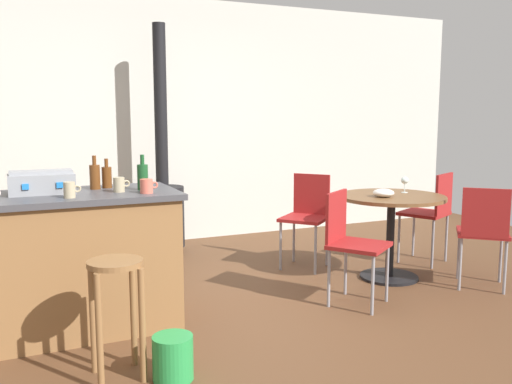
{
  "coord_description": "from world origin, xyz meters",
  "views": [
    {
      "loc": [
        -1.54,
        -3.57,
        1.45
      ],
      "look_at": [
        0.22,
        0.32,
        0.85
      ],
      "focal_mm": 39.17,
      "sensor_mm": 36.0,
      "label": 1
    }
  ],
  "objects_px": {
    "cup_2": "(147,186)",
    "wine_glass": "(405,181)",
    "bottle_1": "(107,177)",
    "bottle_2": "(95,176)",
    "folding_chair_far": "(307,212)",
    "folding_chair_left": "(350,238)",
    "cup_3": "(119,185)",
    "bottle_0": "(143,176)",
    "serving_bowl": "(384,193)",
    "folding_chair_near": "(431,210)",
    "folding_chair_right": "(483,229)",
    "wood_stove": "(163,200)",
    "toolbox": "(41,183)",
    "plastic_bucket": "(173,358)",
    "dining_table": "(391,215)",
    "wooden_stool": "(116,295)",
    "cup_0": "(70,190)",
    "kitchen_island": "(70,262)"
  },
  "relations": [
    {
      "from": "cup_2",
      "to": "wine_glass",
      "type": "distance_m",
      "value": 2.45
    },
    {
      "from": "bottle_1",
      "to": "bottle_2",
      "type": "relative_size",
      "value": 0.89
    },
    {
      "from": "folding_chair_far",
      "to": "bottle_1",
      "type": "xyz_separation_m",
      "value": [
        -1.93,
        -0.56,
        0.49
      ]
    },
    {
      "from": "folding_chair_left",
      "to": "cup_3",
      "type": "xyz_separation_m",
      "value": [
        -1.68,
        0.25,
        0.47
      ]
    },
    {
      "from": "cup_3",
      "to": "wine_glass",
      "type": "xyz_separation_m",
      "value": [
        2.57,
        0.24,
        -0.13
      ]
    },
    {
      "from": "bottle_0",
      "to": "serving_bowl",
      "type": "xyz_separation_m",
      "value": [
        2.07,
        0.07,
        -0.25
      ]
    },
    {
      "from": "folding_chair_near",
      "to": "folding_chair_right",
      "type": "bearing_deg",
      "value": -101.35
    },
    {
      "from": "folding_chair_left",
      "to": "bottle_2",
      "type": "distance_m",
      "value": 1.93
    },
    {
      "from": "wine_glass",
      "to": "folding_chair_right",
      "type": "bearing_deg",
      "value": -65.24
    },
    {
      "from": "cup_3",
      "to": "wood_stove",
      "type": "bearing_deg",
      "value": 67.31
    },
    {
      "from": "cup_2",
      "to": "bottle_0",
      "type": "bearing_deg",
      "value": 85.82
    },
    {
      "from": "folding_chair_left",
      "to": "toolbox",
      "type": "bearing_deg",
      "value": 170.02
    },
    {
      "from": "wood_stove",
      "to": "bottle_0",
      "type": "distance_m",
      "value": 2.02
    },
    {
      "from": "wood_stove",
      "to": "wine_glass",
      "type": "relative_size",
      "value": 16.31
    },
    {
      "from": "folding_chair_near",
      "to": "plastic_bucket",
      "type": "height_order",
      "value": "folding_chair_near"
    },
    {
      "from": "dining_table",
      "to": "folding_chair_near",
      "type": "bearing_deg",
      "value": 20.35
    },
    {
      "from": "wooden_stool",
      "to": "cup_0",
      "type": "relative_size",
      "value": 6.21
    },
    {
      "from": "toolbox",
      "to": "bottle_0",
      "type": "xyz_separation_m",
      "value": [
        0.64,
        -0.1,
        0.02
      ]
    },
    {
      "from": "bottle_1",
      "to": "cup_2",
      "type": "relative_size",
      "value": 1.72
    },
    {
      "from": "bottle_2",
      "to": "plastic_bucket",
      "type": "distance_m",
      "value": 1.44
    },
    {
      "from": "folding_chair_right",
      "to": "wine_glass",
      "type": "relative_size",
      "value": 5.98
    },
    {
      "from": "folding_chair_far",
      "to": "plastic_bucket",
      "type": "xyz_separation_m",
      "value": [
        -1.8,
        -1.7,
        -0.39
      ]
    },
    {
      "from": "wine_glass",
      "to": "serving_bowl",
      "type": "distance_m",
      "value": 0.36
    },
    {
      "from": "kitchen_island",
      "to": "cup_3",
      "type": "height_order",
      "value": "cup_3"
    },
    {
      "from": "folding_chair_right",
      "to": "plastic_bucket",
      "type": "bearing_deg",
      "value": -169.9
    },
    {
      "from": "dining_table",
      "to": "bottle_2",
      "type": "relative_size",
      "value": 3.97
    },
    {
      "from": "cup_2",
      "to": "wood_stove",
      "type": "bearing_deg",
      "value": 72.5
    },
    {
      "from": "dining_table",
      "to": "cup_0",
      "type": "relative_size",
      "value": 8.63
    },
    {
      "from": "wooden_stool",
      "to": "cup_0",
      "type": "bearing_deg",
      "value": 104.05
    },
    {
      "from": "folding_chair_near",
      "to": "wood_stove",
      "type": "bearing_deg",
      "value": 146.28
    },
    {
      "from": "bottle_1",
      "to": "folding_chair_left",
      "type": "bearing_deg",
      "value": -15.94
    },
    {
      "from": "folding_chair_far",
      "to": "wood_stove",
      "type": "relative_size",
      "value": 0.37
    },
    {
      "from": "toolbox",
      "to": "bottle_0",
      "type": "height_order",
      "value": "bottle_0"
    },
    {
      "from": "folding_chair_left",
      "to": "bottle_2",
      "type": "bearing_deg",
      "value": 165.85
    },
    {
      "from": "kitchen_island",
      "to": "folding_chair_right",
      "type": "height_order",
      "value": "kitchen_island"
    },
    {
      "from": "folding_chair_left",
      "to": "toolbox",
      "type": "xyz_separation_m",
      "value": [
        -2.15,
        0.38,
        0.49
      ]
    },
    {
      "from": "folding_chair_right",
      "to": "bottle_2",
      "type": "xyz_separation_m",
      "value": [
        -2.99,
        0.61,
        0.51
      ]
    },
    {
      "from": "wood_stove",
      "to": "cup_2",
      "type": "bearing_deg",
      "value": -107.5
    },
    {
      "from": "wooden_stool",
      "to": "cup_0",
      "type": "xyz_separation_m",
      "value": [
        -0.15,
        0.61,
        0.51
      ]
    },
    {
      "from": "wooden_stool",
      "to": "cup_3",
      "type": "distance_m",
      "value": 0.92
    },
    {
      "from": "wine_glass",
      "to": "plastic_bucket",
      "type": "bearing_deg",
      "value": -155.32
    },
    {
      "from": "dining_table",
      "to": "serving_bowl",
      "type": "relative_size",
      "value": 5.13
    },
    {
      "from": "cup_2",
      "to": "plastic_bucket",
      "type": "distance_m",
      "value": 1.15
    },
    {
      "from": "folding_chair_near",
      "to": "bottle_1",
      "type": "relative_size",
      "value": 4.29
    },
    {
      "from": "wooden_stool",
      "to": "cup_3",
      "type": "bearing_deg",
      "value": 76.76
    },
    {
      "from": "cup_3",
      "to": "cup_2",
      "type": "bearing_deg",
      "value": -40.59
    },
    {
      "from": "folding_chair_near",
      "to": "bottle_0",
      "type": "height_order",
      "value": "bottle_0"
    },
    {
      "from": "folding_chair_right",
      "to": "bottle_1",
      "type": "height_order",
      "value": "bottle_1"
    },
    {
      "from": "folding_chair_far",
      "to": "toolbox",
      "type": "relative_size",
      "value": 2.15
    },
    {
      "from": "folding_chair_left",
      "to": "cup_3",
      "type": "bearing_deg",
      "value": 171.67
    }
  ]
}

